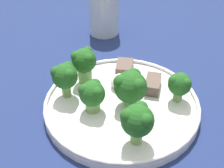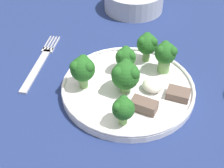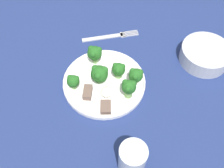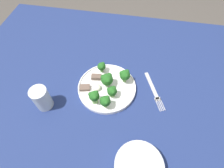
{
  "view_description": "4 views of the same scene",
  "coord_description": "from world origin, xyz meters",
  "views": [
    {
      "loc": [
        -0.39,
        -0.13,
        1.06
      ],
      "look_at": [
        -0.03,
        0.01,
        0.76
      ],
      "focal_mm": 50.0,
      "sensor_mm": 36.0,
      "label": 1
    },
    {
      "loc": [
        0.16,
        -0.38,
        1.11
      ],
      "look_at": [
        -0.06,
        -0.04,
        0.76
      ],
      "focal_mm": 50.0,
      "sensor_mm": 36.0,
      "label": 2
    },
    {
      "loc": [
        0.38,
        0.1,
        1.36
      ],
      "look_at": [
        -0.03,
        0.01,
        0.75
      ],
      "focal_mm": 42.0,
      "sensor_mm": 36.0,
      "label": 3
    },
    {
      "loc": [
        -0.14,
        0.38,
        1.34
      ],
      "look_at": [
        -0.07,
        -0.02,
        0.76
      ],
      "focal_mm": 28.0,
      "sensor_mm": 36.0,
      "label": 4
    }
  ],
  "objects": [
    {
      "name": "broccoli_floret_near_rim_left",
      "position": [
        -0.01,
        0.06,
        0.78
      ],
      "size": [
        0.04,
        0.04,
        0.06
      ],
      "color": "#709E56",
      "rests_on": "dinner_plate"
    },
    {
      "name": "broccoli_floret_center_back",
      "position": [
        -0.11,
        -0.06,
        0.78
      ],
      "size": [
        0.04,
        0.04,
        0.06
      ],
      "color": "#709E56",
      "rests_on": "dinner_plate"
    },
    {
      "name": "dinner_plate",
      "position": [
        -0.05,
        -0.02,
        0.73
      ],
      "size": [
        0.24,
        0.24,
        0.02
      ],
      "color": "white",
      "rests_on": "table"
    },
    {
      "name": "broccoli_floret_back_left",
      "position": [
        -0.06,
        0.07,
        0.78
      ],
      "size": [
        0.04,
        0.04,
        0.06
      ],
      "color": "#709E56",
      "rests_on": "dinner_plate"
    },
    {
      "name": "meat_slice_front_slice",
      "position": [
        0.01,
        -0.05,
        0.75
      ],
      "size": [
        0.05,
        0.03,
        0.02
      ],
      "color": "brown",
      "rests_on": "dinner_plate"
    },
    {
      "name": "broccoli_floret_front_left",
      "position": [
        -0.01,
        -0.09,
        0.77
      ],
      "size": [
        0.04,
        0.04,
        0.05
      ],
      "color": "#709E56",
      "rests_on": "dinner_plate"
    },
    {
      "name": "broccoli_floret_center_left",
      "position": [
        -0.07,
        0.02,
        0.77
      ],
      "size": [
        0.04,
        0.04,
        0.05
      ],
      "color": "#709E56",
      "rests_on": "dinner_plate"
    },
    {
      "name": "broccoli_floret_mid_cluster",
      "position": [
        -0.04,
        -0.03,
        0.77
      ],
      "size": [
        0.05,
        0.05,
        0.06
      ],
      "color": "#709E56",
      "rests_on": "dinner_plate"
    },
    {
      "name": "ground_plane",
      "position": [
        0.0,
        0.0,
        0.0
      ],
      "size": [
        8.0,
        8.0,
        0.0
      ],
      "primitive_type": "plane",
      "color": "#4C4742"
    },
    {
      "name": "meat_slice_middle_slice",
      "position": [
        0.04,
        0.01,
        0.74
      ],
      "size": [
        0.04,
        0.04,
        0.01
      ],
      "color": "brown",
      "rests_on": "dinner_plate"
    },
    {
      "name": "cream_bowl",
      "position": [
        -0.2,
        0.27,
        0.75
      ],
      "size": [
        0.15,
        0.15,
        0.05
      ],
      "color": "#B7BCC6",
      "rests_on": "table"
    },
    {
      "name": "drinking_glass",
      "position": [
        0.18,
        0.1,
        0.77
      ],
      "size": [
        0.06,
        0.06,
        0.1
      ],
      "color": "silver",
      "rests_on": "table"
    },
    {
      "name": "table",
      "position": [
        0.0,
        0.0,
        0.64
      ],
      "size": [
        1.24,
        1.09,
        0.73
      ],
      "color": "navy",
      "rests_on": "ground_plane"
    },
    {
      "name": "sauce_dollop",
      "position": [
        -0.01,
        -0.0,
        0.75
      ],
      "size": [
        0.04,
        0.03,
        0.02
      ],
      "color": "silver",
      "rests_on": "dinner_plate"
    },
    {
      "name": "fork",
      "position": [
        -0.24,
        -0.04,
        0.73
      ],
      "size": [
        0.09,
        0.18,
        0.0
      ],
      "color": "#B2B2B7",
      "rests_on": "table"
    }
  ]
}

